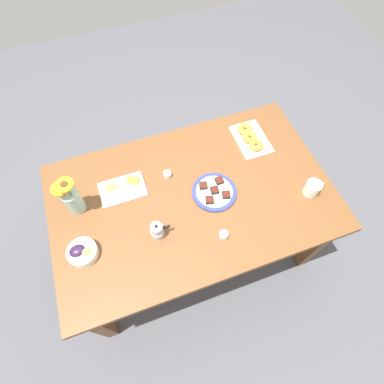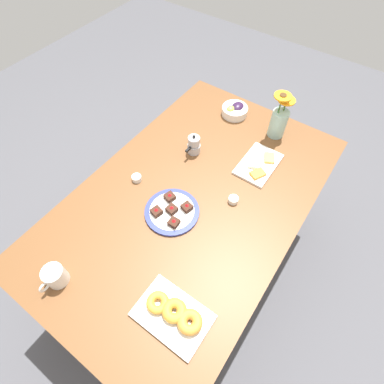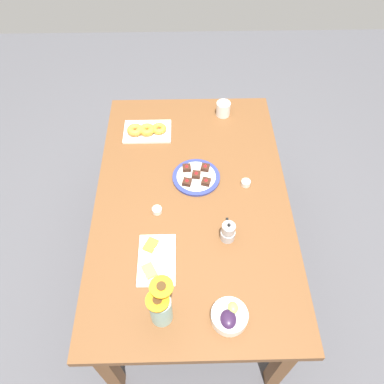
{
  "view_description": "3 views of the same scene",
  "coord_description": "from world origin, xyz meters",
  "px_view_note": "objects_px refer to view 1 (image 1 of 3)",
  "views": [
    {
      "loc": [
        -0.28,
        -0.78,
        2.23
      ],
      "look_at": [
        0.0,
        0.0,
        0.78
      ],
      "focal_mm": 28.0,
      "sensor_mm": 36.0,
      "label": 1
    },
    {
      "loc": [
        0.67,
        0.47,
        1.94
      ],
      "look_at": [
        0.0,
        0.0,
        0.78
      ],
      "focal_mm": 28.0,
      "sensor_mm": 36.0,
      "label": 2
    },
    {
      "loc": [
        -1.18,
        0.03,
        2.28
      ],
      "look_at": [
        0.0,
        0.0,
        0.78
      ],
      "focal_mm": 35.0,
      "sensor_mm": 36.0,
      "label": 3
    }
  ],
  "objects_px": {
    "coffee_mug": "(313,188)",
    "jam_cup_honey": "(167,174)",
    "cheese_platter": "(123,189)",
    "dessert_plate": "(214,192)",
    "grape_bowl": "(82,252)",
    "jam_cup_berry": "(224,235)",
    "moka_pot": "(157,231)",
    "croissant_platter": "(250,138)",
    "dining_table": "(192,202)",
    "flower_vase": "(73,200)"
  },
  "relations": [
    {
      "from": "croissant_platter",
      "to": "moka_pot",
      "type": "distance_m",
      "value": 0.85
    },
    {
      "from": "coffee_mug",
      "to": "jam_cup_honey",
      "type": "bearing_deg",
      "value": 152.5
    },
    {
      "from": "grape_bowl",
      "to": "dessert_plate",
      "type": "bearing_deg",
      "value": 8.35
    },
    {
      "from": "dessert_plate",
      "to": "jam_cup_honey",
      "type": "bearing_deg",
      "value": 137.09
    },
    {
      "from": "cheese_platter",
      "to": "jam_cup_berry",
      "type": "bearing_deg",
      "value": -46.36
    },
    {
      "from": "moka_pot",
      "to": "cheese_platter",
      "type": "bearing_deg",
      "value": 108.6
    },
    {
      "from": "cheese_platter",
      "to": "jam_cup_berry",
      "type": "relative_size",
      "value": 5.42
    },
    {
      "from": "grape_bowl",
      "to": "cheese_platter",
      "type": "xyz_separation_m",
      "value": [
        0.28,
        0.31,
        -0.02
      ]
    },
    {
      "from": "cheese_platter",
      "to": "croissant_platter",
      "type": "relative_size",
      "value": 0.93
    },
    {
      "from": "cheese_platter",
      "to": "jam_cup_honey",
      "type": "xyz_separation_m",
      "value": [
        0.27,
        0.01,
        0.01
      ]
    },
    {
      "from": "dining_table",
      "to": "grape_bowl",
      "type": "xyz_separation_m",
      "value": [
        -0.64,
        -0.14,
        0.12
      ]
    },
    {
      "from": "moka_pot",
      "to": "jam_cup_honey",
      "type": "bearing_deg",
      "value": 65.1
    },
    {
      "from": "dining_table",
      "to": "croissant_platter",
      "type": "bearing_deg",
      "value": 28.16
    },
    {
      "from": "dessert_plate",
      "to": "moka_pot",
      "type": "bearing_deg",
      "value": -159.87
    },
    {
      "from": "croissant_platter",
      "to": "jam_cup_honey",
      "type": "bearing_deg",
      "value": -171.85
    },
    {
      "from": "jam_cup_berry",
      "to": "dining_table",
      "type": "bearing_deg",
      "value": 104.63
    },
    {
      "from": "croissant_platter",
      "to": "dessert_plate",
      "type": "relative_size",
      "value": 1.1
    },
    {
      "from": "dining_table",
      "to": "cheese_platter",
      "type": "relative_size",
      "value": 6.15
    },
    {
      "from": "grape_bowl",
      "to": "moka_pot",
      "type": "height_order",
      "value": "moka_pot"
    },
    {
      "from": "cheese_platter",
      "to": "jam_cup_honey",
      "type": "distance_m",
      "value": 0.27
    },
    {
      "from": "dessert_plate",
      "to": "moka_pot",
      "type": "relative_size",
      "value": 2.15
    },
    {
      "from": "grape_bowl",
      "to": "jam_cup_berry",
      "type": "distance_m",
      "value": 0.73
    },
    {
      "from": "jam_cup_berry",
      "to": "cheese_platter",
      "type": "bearing_deg",
      "value": 133.64
    },
    {
      "from": "cheese_platter",
      "to": "dessert_plate",
      "type": "distance_m",
      "value": 0.53
    },
    {
      "from": "grape_bowl",
      "to": "croissant_platter",
      "type": "xyz_separation_m",
      "value": [
        1.12,
        0.4,
        -0.01
      ]
    },
    {
      "from": "grape_bowl",
      "to": "jam_cup_berry",
      "type": "bearing_deg",
      "value": -11.77
    },
    {
      "from": "coffee_mug",
      "to": "grape_bowl",
      "type": "bearing_deg",
      "value": 176.92
    },
    {
      "from": "jam_cup_honey",
      "to": "dessert_plate",
      "type": "xyz_separation_m",
      "value": [
        0.22,
        -0.2,
        -0.0
      ]
    },
    {
      "from": "dining_table",
      "to": "coffee_mug",
      "type": "xyz_separation_m",
      "value": [
        0.65,
        -0.21,
        0.13
      ]
    },
    {
      "from": "grape_bowl",
      "to": "cheese_platter",
      "type": "bearing_deg",
      "value": 47.98
    },
    {
      "from": "grape_bowl",
      "to": "flower_vase",
      "type": "bearing_deg",
      "value": 86.62
    },
    {
      "from": "coffee_mug",
      "to": "grape_bowl",
      "type": "xyz_separation_m",
      "value": [
        -1.29,
        0.07,
        -0.02
      ]
    },
    {
      "from": "coffee_mug",
      "to": "flower_vase",
      "type": "height_order",
      "value": "flower_vase"
    },
    {
      "from": "jam_cup_honey",
      "to": "moka_pot",
      "type": "distance_m",
      "value": 0.38
    },
    {
      "from": "cheese_platter",
      "to": "dessert_plate",
      "type": "bearing_deg",
      "value": -21.91
    },
    {
      "from": "cheese_platter",
      "to": "dessert_plate",
      "type": "xyz_separation_m",
      "value": [
        0.49,
        -0.2,
        0.0
      ]
    },
    {
      "from": "jam_cup_berry",
      "to": "dessert_plate",
      "type": "bearing_deg",
      "value": 78.85
    },
    {
      "from": "coffee_mug",
      "to": "jam_cup_honey",
      "type": "relative_size",
      "value": 2.5
    },
    {
      "from": "dining_table",
      "to": "grape_bowl",
      "type": "relative_size",
      "value": 10.55
    },
    {
      "from": "cheese_platter",
      "to": "flower_vase",
      "type": "height_order",
      "value": "flower_vase"
    },
    {
      "from": "grape_bowl",
      "to": "jam_cup_berry",
      "type": "xyz_separation_m",
      "value": [
        0.71,
        -0.15,
        -0.01
      ]
    },
    {
      "from": "coffee_mug",
      "to": "croissant_platter",
      "type": "distance_m",
      "value": 0.49
    },
    {
      "from": "dining_table",
      "to": "flower_vase",
      "type": "xyz_separation_m",
      "value": [
        -0.62,
        0.14,
        0.18
      ]
    },
    {
      "from": "jam_cup_honey",
      "to": "dessert_plate",
      "type": "relative_size",
      "value": 0.19
    },
    {
      "from": "coffee_mug",
      "to": "cheese_platter",
      "type": "height_order",
      "value": "coffee_mug"
    },
    {
      "from": "moka_pot",
      "to": "croissant_platter",
      "type": "bearing_deg",
      "value": 29.93
    },
    {
      "from": "cheese_platter",
      "to": "flower_vase",
      "type": "bearing_deg",
      "value": -172.71
    },
    {
      "from": "dining_table",
      "to": "flower_vase",
      "type": "height_order",
      "value": "flower_vase"
    },
    {
      "from": "dessert_plate",
      "to": "moka_pot",
      "type": "distance_m",
      "value": 0.4
    },
    {
      "from": "croissant_platter",
      "to": "dessert_plate",
      "type": "height_order",
      "value": "same"
    }
  ]
}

